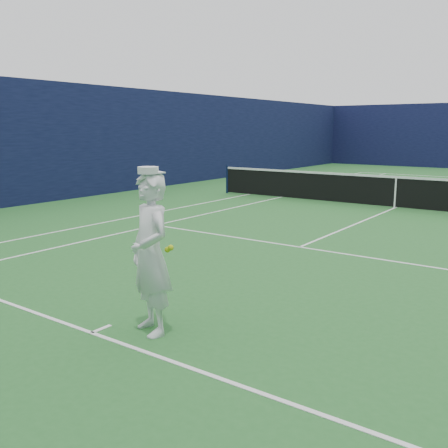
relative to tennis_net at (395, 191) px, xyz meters
name	(u,v)px	position (x,y,z in m)	size (l,w,h in m)	color
ground	(394,208)	(0.00, 0.00, -0.55)	(80.00, 80.00, 0.00)	#266429
court_markings	(394,208)	(0.00, 0.00, -0.55)	(11.03, 23.83, 0.01)	white
windscreen_fence	(399,143)	(0.00, 0.00, 1.45)	(20.12, 36.12, 4.00)	#0E1136
tennis_net	(395,191)	(0.00, 0.00, 0.00)	(12.88, 0.09, 1.07)	#141E4C
tennis_player	(150,254)	(0.57, -11.42, 0.43)	(0.84, 0.74, 2.02)	white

